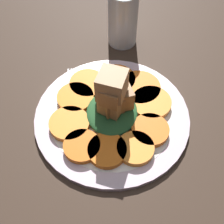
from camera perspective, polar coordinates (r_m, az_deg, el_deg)
name	(u,v)px	position (r cm, az deg, el deg)	size (l,w,h in cm)	color
table_slab	(112,121)	(60.53, 0.00, -1.70)	(120.00, 120.00, 2.00)	#38281E
plate	(112,117)	(59.27, 0.00, -0.89)	(29.29, 29.29, 1.05)	silver
carrot_slice_0	(119,80)	(63.46, 1.24, 5.85)	(7.68, 7.68, 1.15)	orange
carrot_slice_1	(88,84)	(62.97, -4.47, 5.14)	(7.25, 7.25, 1.15)	orange
carrot_slice_2	(75,98)	(60.94, -6.70, 2.58)	(7.11, 7.11, 1.15)	orange
carrot_slice_3	(69,124)	(57.54, -7.82, -2.15)	(7.41, 7.41, 1.15)	orange
carrot_slice_4	(82,146)	(54.82, -5.53, -6.25)	(6.51, 6.51, 1.15)	orange
carrot_slice_5	(105,150)	(54.22, -1.36, -6.98)	(6.82, 6.82, 1.15)	orange
carrot_slice_6	(135,148)	(54.52, 4.29, -6.64)	(6.57, 6.57, 1.15)	orange
carrot_slice_7	(150,130)	(56.68, 7.01, -3.31)	(6.83, 6.83, 1.15)	orange
carrot_slice_8	(151,103)	(60.25, 7.18, 1.67)	(7.72, 7.72, 1.15)	orange
carrot_slice_9	(139,88)	(62.31, 4.97, 4.38)	(8.51, 8.51, 1.15)	orange
center_pile	(113,100)	(55.86, 0.10, 2.18)	(10.60, 9.54, 11.15)	#235128
fork	(73,102)	(60.92, -7.12, 1.91)	(18.15, 4.88, 0.40)	#B2B2B7
water_glass	(123,18)	(70.22, 2.10, 16.80)	(6.46, 6.46, 12.79)	silver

